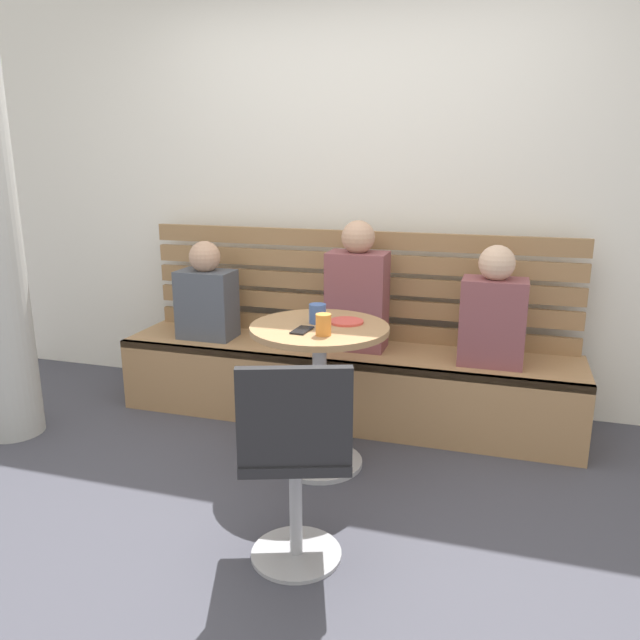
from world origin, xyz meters
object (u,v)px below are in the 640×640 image
person_adult (357,292)px  white_chair (295,457)px  person_child_middle (493,313)px  plate_small (346,322)px  cafe_table (319,369)px  cup_tumbler_orange (323,325)px  person_child_left (207,296)px  phone_on_table (302,330)px  cup_mug_blue (318,314)px  booth_bench (343,383)px

person_adult → white_chair: bearing=-85.3°
person_child_middle → plate_small: 0.84m
person_child_middle → cafe_table: bearing=-144.6°
white_chair → cup_tumbler_orange: bearing=97.6°
white_chair → person_adult: (-0.12, 1.45, 0.31)m
person_child_left → cup_tumbler_orange: person_child_left is taller
person_adult → phone_on_table: 0.76m
person_child_left → cup_mug_blue: person_child_left is taller
cafe_table → cup_mug_blue: size_ratio=7.79×
cafe_table → person_child_middle: size_ratio=1.14×
cafe_table → person_child_middle: bearing=35.4°
plate_small → person_adult: bearing=98.1°
person_adult → person_child_middle: size_ratio=1.15×
person_child_middle → phone_on_table: bearing=-141.1°
person_adult → cup_mug_blue: bearing=-95.5°
plate_small → phone_on_table: size_ratio=1.21×
person_child_middle → cup_tumbler_orange: size_ratio=6.49×
cafe_table → person_adult: 0.69m
person_child_middle → person_child_left: bearing=179.6°
booth_bench → person_child_left: size_ratio=4.49×
cup_mug_blue → booth_bench: bearing=91.1°
person_child_middle → booth_bench: bearing=177.6°
plate_small → cup_mug_blue: bearing=-162.0°
booth_bench → cup_mug_blue: size_ratio=28.42×
white_chair → cup_mug_blue: white_chair is taller
cafe_table → person_adult: size_ratio=0.99×
cafe_table → white_chair: 0.83m
plate_small → cafe_table: bearing=-141.8°
person_child_left → person_child_middle: size_ratio=0.93×
booth_bench → plate_small: plate_small is taller
white_chair → person_adult: person_adult is taller
person_adult → plate_small: person_adult is taller
phone_on_table → person_child_left: bearing=-34.9°
plate_small → phone_on_table: plate_small is taller
booth_bench → phone_on_table: phone_on_table is taller
cafe_table → person_adult: (0.03, 0.64, 0.26)m
plate_small → booth_bench: bearing=105.8°
cup_mug_blue → plate_small: (0.14, 0.04, -0.04)m
person_adult → person_child_middle: (0.76, -0.07, -0.05)m
phone_on_table → person_child_middle: bearing=-136.8°
person_child_middle → white_chair: bearing=-115.1°
cup_tumbler_orange → person_adult: bearing=92.3°
cafe_table → person_child_middle: 1.00m
phone_on_table → person_adult: bearing=-92.0°
booth_bench → cup_mug_blue: cup_mug_blue is taller
person_adult → cup_mug_blue: size_ratio=7.87×
booth_bench → cup_mug_blue: (0.01, -0.56, 0.57)m
white_chair → cup_mug_blue: bearing=101.7°
cup_tumbler_orange → person_child_middle: bearing=44.6°
cup_mug_blue → person_adult: bearing=84.5°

